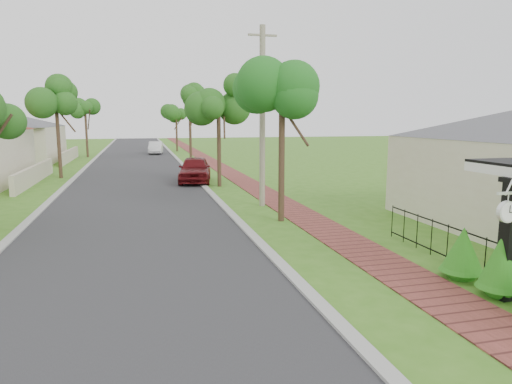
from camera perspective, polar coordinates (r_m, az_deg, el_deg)
name	(u,v)px	position (r m, az deg, el deg)	size (l,w,h in m)	color
ground	(281,300)	(9.61, 3.20, -13.33)	(160.00, 160.00, 0.00)	#3C721B
road	(135,180)	(28.69, -14.86, 1.50)	(7.00, 120.00, 0.02)	#28282B
kerb_right	(195,178)	(28.89, -7.61, 1.78)	(0.30, 120.00, 0.10)	#9E9E99
kerb_left	(71,182)	(28.96, -22.10, 1.20)	(0.30, 120.00, 0.10)	#9E9E99
sidewalk	(236,176)	(29.30, -2.55, 1.96)	(1.50, 120.00, 0.03)	brown
porch_post	(509,245)	(10.72, 29.05, -5.81)	(0.48, 0.48, 2.52)	black
picket_fence	(485,257)	(11.80, 26.74, -7.28)	(0.03, 8.02, 1.00)	black
street_trees	(135,107)	(35.31, -14.91, 10.26)	(10.70, 37.65, 5.89)	#382619
parked_car_red	(195,170)	(26.77, -7.65, 2.80)	(1.76, 4.37, 1.49)	#5B0D11
parked_car_white	(156,148)	(49.05, -12.43, 5.40)	(1.34, 3.84, 1.26)	white
near_tree	(282,86)	(16.25, 3.30, 13.04)	(2.33, 2.33, 5.99)	#382619
utility_pole	(262,117)	(19.12, 0.80, 9.41)	(1.20, 0.24, 7.39)	gray
station_clock	(508,210)	(9.93, 28.93, -2.00)	(0.70, 0.13, 0.60)	white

